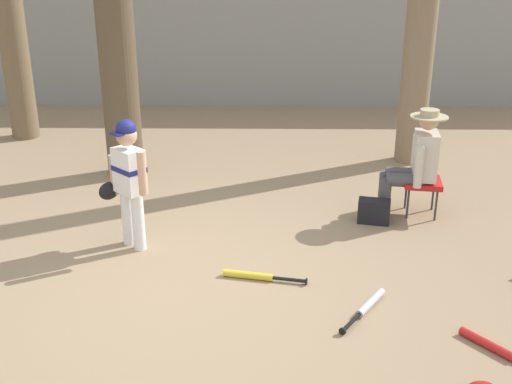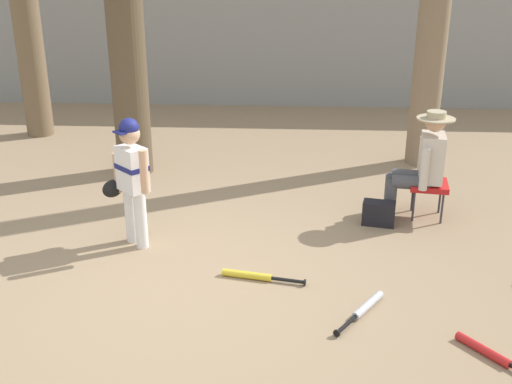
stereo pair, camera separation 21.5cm
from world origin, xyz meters
name	(u,v)px [view 1 (the left image)]	position (x,y,z in m)	size (l,w,h in m)	color
ground_plane	(181,290)	(0.00, 0.00, 0.00)	(60.00, 60.00, 0.00)	#937A5B
concrete_back_wall	(226,26)	(0.00, 7.02, 1.46)	(18.00, 0.36, 2.92)	gray
young_ballplayer	(128,176)	(-0.58, 0.85, 0.74)	(0.57, 0.45, 1.31)	white
folding_stool	(422,184)	(2.47, 1.70, 0.36)	(0.45, 0.45, 0.41)	red
seated_spectator	(416,159)	(2.38, 1.71, 0.64)	(0.68, 0.54, 1.20)	#47474C
handbag_beside_stool	(374,211)	(1.92, 1.46, 0.13)	(0.34, 0.18, 0.26)	black
bat_aluminum_silver	(368,306)	(1.59, -0.29, 0.03)	(0.46, 0.64, 0.07)	#B7BCC6
bat_yellow_trainer	(255,276)	(0.65, 0.19, 0.03)	(0.76, 0.21, 0.07)	yellow
bat_red_barrel	(494,348)	(2.43, -0.86, 0.03)	(0.52, 0.63, 0.07)	red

